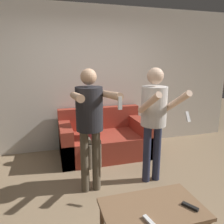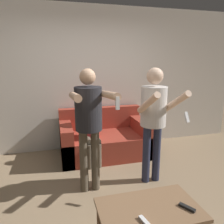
# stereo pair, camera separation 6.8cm
# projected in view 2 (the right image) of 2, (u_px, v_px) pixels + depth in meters

# --- Properties ---
(ground_plane) EXTENTS (14.00, 14.00, 0.00)m
(ground_plane) POSITION_uv_depth(u_px,v_px,m) (115.00, 205.00, 2.65)
(ground_plane) COLOR #937A5B
(wall_back) EXTENTS (6.40, 0.06, 2.70)m
(wall_back) POSITION_uv_depth(u_px,v_px,m) (87.00, 80.00, 4.18)
(wall_back) COLOR silver
(wall_back) RESTS_ON ground_plane
(couch) EXTENTS (1.57, 0.91, 0.83)m
(couch) POSITION_uv_depth(u_px,v_px,m) (104.00, 140.00, 4.03)
(couch) COLOR #9E3828
(couch) RESTS_ON ground_plane
(person_standing_left) EXTENTS (0.46, 0.83, 1.62)m
(person_standing_left) POSITION_uv_depth(u_px,v_px,m) (89.00, 117.00, 2.71)
(person_standing_left) COLOR brown
(person_standing_left) RESTS_ON ground_plane
(person_standing_right) EXTENTS (0.47, 0.70, 1.62)m
(person_standing_right) POSITION_uv_depth(u_px,v_px,m) (154.00, 113.00, 2.94)
(person_standing_right) COLOR #282D47
(person_standing_right) RESTS_ON ground_plane
(person_seated) EXTENTS (0.32, 0.54, 1.12)m
(person_seated) POSITION_uv_depth(u_px,v_px,m) (90.00, 127.00, 3.68)
(person_seated) COLOR brown
(person_seated) RESTS_ON ground_plane
(coffee_table) EXTENTS (0.91, 0.55, 0.43)m
(coffee_table) POSITION_uv_depth(u_px,v_px,m) (149.00, 212.00, 1.96)
(coffee_table) COLOR #846042
(coffee_table) RESTS_ON ground_plane
(remote_near) EXTENTS (0.07, 0.15, 0.02)m
(remote_near) POSITION_uv_depth(u_px,v_px,m) (145.00, 222.00, 1.76)
(remote_near) COLOR white
(remote_near) RESTS_ON coffee_table
(remote_far) EXTENTS (0.11, 0.15, 0.02)m
(remote_far) POSITION_uv_depth(u_px,v_px,m) (187.00, 207.00, 1.94)
(remote_far) COLOR black
(remote_far) RESTS_ON coffee_table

